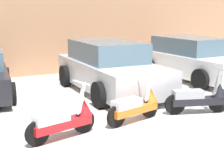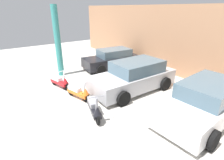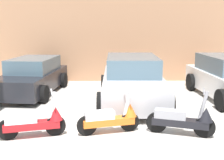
{
  "view_description": "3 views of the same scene",
  "coord_description": "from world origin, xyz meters",
  "px_view_note": "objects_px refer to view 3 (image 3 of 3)",
  "views": [
    {
      "loc": [
        -3.86,
        -5.1,
        2.41
      ],
      "look_at": [
        -0.04,
        2.41,
        0.65
      ],
      "focal_mm": 55.0,
      "sensor_mm": 36.0,
      "label": 1
    },
    {
      "loc": [
        6.42,
        -1.98,
        3.87
      ],
      "look_at": [
        0.42,
        2.44,
        0.78
      ],
      "focal_mm": 28.0,
      "sensor_mm": 36.0,
      "label": 2
    },
    {
      "loc": [
        -0.25,
        -5.17,
        2.48
      ],
      "look_at": [
        -0.13,
        2.37,
        0.99
      ],
      "focal_mm": 45.0,
      "sensor_mm": 36.0,
      "label": 3
    }
  ],
  "objects_px": {
    "scooter_front_right": "(111,118)",
    "car_rear_center": "(132,80)",
    "scooter_front_left": "(35,121)",
    "car_rear_left": "(33,77)",
    "scooter_front_center": "(183,119)"
  },
  "relations": [
    {
      "from": "scooter_front_right",
      "to": "car_rear_left",
      "type": "distance_m",
      "value": 4.83
    },
    {
      "from": "scooter_front_right",
      "to": "car_rear_left",
      "type": "height_order",
      "value": "car_rear_left"
    },
    {
      "from": "scooter_front_right",
      "to": "scooter_front_center",
      "type": "bearing_deg",
      "value": -19.92
    },
    {
      "from": "scooter_front_right",
      "to": "car_rear_left",
      "type": "xyz_separation_m",
      "value": [
        -2.81,
        3.92,
        0.25
      ]
    },
    {
      "from": "car_rear_left",
      "to": "car_rear_center",
      "type": "xyz_separation_m",
      "value": [
        3.52,
        -1.23,
        0.09
      ]
    },
    {
      "from": "scooter_front_left",
      "to": "scooter_front_center",
      "type": "distance_m",
      "value": 3.33
    },
    {
      "from": "scooter_front_left",
      "to": "car_rear_center",
      "type": "bearing_deg",
      "value": 36.82
    },
    {
      "from": "scooter_front_left",
      "to": "scooter_front_center",
      "type": "relative_size",
      "value": 0.98
    },
    {
      "from": "scooter_front_left",
      "to": "scooter_front_right",
      "type": "distance_m",
      "value": 1.72
    },
    {
      "from": "scooter_front_left",
      "to": "car_rear_left",
      "type": "distance_m",
      "value": 4.31
    },
    {
      "from": "scooter_front_right",
      "to": "car_rear_center",
      "type": "bearing_deg",
      "value": 60.96
    },
    {
      "from": "scooter_front_left",
      "to": "car_rear_center",
      "type": "height_order",
      "value": "car_rear_center"
    },
    {
      "from": "scooter_front_left",
      "to": "car_rear_center",
      "type": "xyz_separation_m",
      "value": [
        2.41,
        2.93,
        0.34
      ]
    },
    {
      "from": "scooter_front_left",
      "to": "car_rear_left",
      "type": "xyz_separation_m",
      "value": [
        -1.1,
        4.15,
        0.25
      ]
    },
    {
      "from": "car_rear_left",
      "to": "scooter_front_center",
      "type": "bearing_deg",
      "value": 54.02
    }
  ]
}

